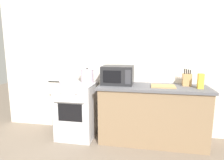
{
  "coord_description": "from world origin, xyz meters",
  "views": [
    {
      "loc": [
        0.8,
        -2.38,
        1.54
      ],
      "look_at": [
        0.25,
        0.6,
        1.0
      ],
      "focal_mm": 30.89,
      "sensor_mm": 36.0,
      "label": 1
    }
  ],
  "objects_px": {
    "stove": "(77,110)",
    "knife_block": "(187,80)",
    "stock_pot": "(87,76)",
    "pasta_box": "(201,81)",
    "microwave": "(118,75)",
    "cutting_board": "(163,86)",
    "frying_pan": "(67,83)"
  },
  "relations": [
    {
      "from": "stove",
      "to": "microwave",
      "type": "relative_size",
      "value": 1.84
    },
    {
      "from": "stove",
      "to": "cutting_board",
      "type": "relative_size",
      "value": 2.56
    },
    {
      "from": "stove",
      "to": "pasta_box",
      "type": "xyz_separation_m",
      "value": [
        1.92,
        -0.03,
        0.57
      ]
    },
    {
      "from": "stock_pot",
      "to": "pasta_box",
      "type": "xyz_separation_m",
      "value": [
        1.77,
        -0.16,
        -0.0
      ]
    },
    {
      "from": "stock_pot",
      "to": "knife_block",
      "type": "xyz_separation_m",
      "value": [
        1.61,
        0.01,
        -0.02
      ]
    },
    {
      "from": "cutting_board",
      "to": "microwave",
      "type": "bearing_deg",
      "value": 173.79
    },
    {
      "from": "stove",
      "to": "microwave",
      "type": "height_order",
      "value": "microwave"
    },
    {
      "from": "stove",
      "to": "frying_pan",
      "type": "xyz_separation_m",
      "value": [
        -0.12,
        -0.09,
        0.48
      ]
    },
    {
      "from": "stove",
      "to": "microwave",
      "type": "distance_m",
      "value": 0.92
    },
    {
      "from": "stock_pot",
      "to": "microwave",
      "type": "relative_size",
      "value": 0.61
    },
    {
      "from": "pasta_box",
      "to": "cutting_board",
      "type": "bearing_deg",
      "value": 176.72
    },
    {
      "from": "frying_pan",
      "to": "cutting_board",
      "type": "bearing_deg",
      "value": 3.28
    },
    {
      "from": "frying_pan",
      "to": "stock_pot",
      "type": "bearing_deg",
      "value": 38.64
    },
    {
      "from": "stove",
      "to": "knife_block",
      "type": "distance_m",
      "value": 1.86
    },
    {
      "from": "stove",
      "to": "frying_pan",
      "type": "bearing_deg",
      "value": -143.64
    },
    {
      "from": "pasta_box",
      "to": "knife_block",
      "type": "bearing_deg",
      "value": 132.76
    },
    {
      "from": "stove",
      "to": "knife_block",
      "type": "relative_size",
      "value": 3.41
    },
    {
      "from": "stove",
      "to": "stock_pot",
      "type": "bearing_deg",
      "value": 40.29
    },
    {
      "from": "stove",
      "to": "cutting_board",
      "type": "distance_m",
      "value": 1.48
    },
    {
      "from": "microwave",
      "to": "pasta_box",
      "type": "height_order",
      "value": "microwave"
    },
    {
      "from": "stove",
      "to": "stock_pot",
      "type": "height_order",
      "value": "stock_pot"
    },
    {
      "from": "microwave",
      "to": "cutting_board",
      "type": "xyz_separation_m",
      "value": [
        0.72,
        -0.08,
        -0.14
      ]
    },
    {
      "from": "frying_pan",
      "to": "knife_block",
      "type": "height_order",
      "value": "knife_block"
    },
    {
      "from": "knife_block",
      "to": "frying_pan",
      "type": "bearing_deg",
      "value": -173.13
    },
    {
      "from": "stove",
      "to": "pasta_box",
      "type": "distance_m",
      "value": 2.01
    },
    {
      "from": "cutting_board",
      "to": "knife_block",
      "type": "distance_m",
      "value": 0.4
    },
    {
      "from": "knife_block",
      "to": "pasta_box",
      "type": "distance_m",
      "value": 0.23
    },
    {
      "from": "cutting_board",
      "to": "knife_block",
      "type": "relative_size",
      "value": 1.33
    },
    {
      "from": "microwave",
      "to": "stock_pot",
      "type": "bearing_deg",
      "value": 174.62
    },
    {
      "from": "frying_pan",
      "to": "microwave",
      "type": "xyz_separation_m",
      "value": [
        0.8,
        0.16,
        0.12
      ]
    },
    {
      "from": "microwave",
      "to": "stove",
      "type": "bearing_deg",
      "value": -173.38
    },
    {
      "from": "stove",
      "to": "cutting_board",
      "type": "height_order",
      "value": "cutting_board"
    }
  ]
}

